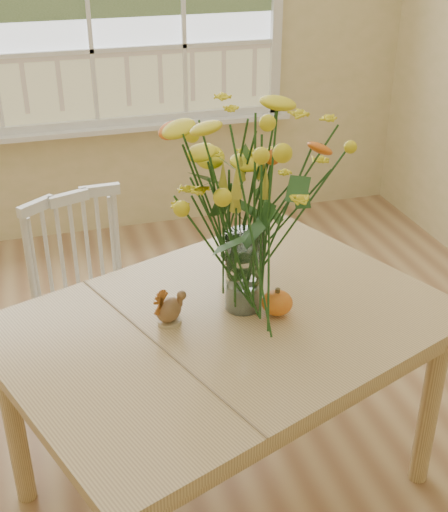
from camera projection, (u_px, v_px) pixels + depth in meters
name	position (u px, v px, depth m)	size (l,w,h in m)	color
floor	(187.00, 474.00, 2.61)	(4.00, 4.50, 0.01)	#9B704B
wall_back	(88.00, 14.00, 3.88)	(4.00, 0.02, 2.70)	#D6CA89
dining_table	(226.00, 342.00, 2.25)	(1.66, 1.43, 0.74)	tan
windsor_chair	(89.00, 295.00, 2.78)	(0.53, 0.52, 0.91)	white
flower_vase	(245.00, 194.00, 2.08)	(0.56, 0.56, 0.67)	white
pumpkin	(277.00, 304.00, 2.21)	(0.10, 0.10, 0.08)	orange
turkey_figurine	(169.00, 310.00, 2.16)	(0.12, 0.12, 0.12)	#CCB78C
dark_gourd	(239.00, 254.00, 2.51)	(0.12, 0.09, 0.08)	#38160F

